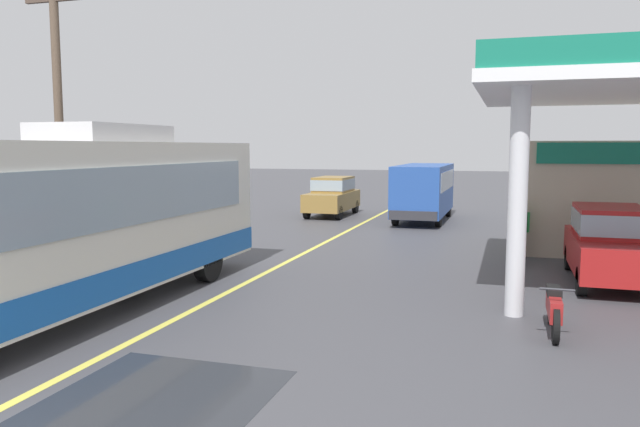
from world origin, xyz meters
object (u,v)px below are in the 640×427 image
motorcycle_parked_forecourt (554,308)px  coach_bus_main (74,226)px  pedestrian_by_shop (519,227)px  car_trailing_behind_bus (333,194)px  minibus_opposing_lane (424,187)px  car_at_pump (610,241)px  pedestrian_near_pump (618,240)px

motorcycle_parked_forecourt → coach_bus_main: bearing=-171.1°
pedestrian_by_shop → car_trailing_behind_bus: car_trailing_behind_bus is taller
coach_bus_main → minibus_opposing_lane: 17.70m
minibus_opposing_lane → pedestrian_by_shop: 9.32m
car_at_pump → pedestrian_near_pump: bearing=69.4°
coach_bus_main → car_trailing_behind_bus: coach_bus_main is taller
motorcycle_parked_forecourt → pedestrian_near_pump: 5.74m
car_trailing_behind_bus → motorcycle_parked_forecourt: bearing=-62.0°
coach_bus_main → minibus_opposing_lane: bearing=75.7°
coach_bus_main → pedestrian_near_pump: size_ratio=6.65×
minibus_opposing_lane → pedestrian_near_pump: bearing=-59.0°
minibus_opposing_lane → pedestrian_by_shop: size_ratio=3.69×
minibus_opposing_lane → motorcycle_parked_forecourt: size_ratio=3.41×
minibus_opposing_lane → car_trailing_behind_bus: 4.45m
car_at_pump → car_trailing_behind_bus: same height
car_at_pump → car_trailing_behind_bus: size_ratio=1.00×
pedestrian_by_shop → car_trailing_behind_bus: (-8.27, 9.14, 0.08)m
car_at_pump → motorcycle_parked_forecourt: size_ratio=2.33×
pedestrian_near_pump → car_trailing_behind_bus: bearing=133.8°
car_at_pump → car_trailing_behind_bus: (-10.28, 11.83, 0.00)m
coach_bus_main → minibus_opposing_lane: coach_bus_main is taller
pedestrian_by_shop → car_trailing_behind_bus: size_ratio=0.40×
motorcycle_parked_forecourt → pedestrian_near_pump: pedestrian_near_pump is taller
coach_bus_main → motorcycle_parked_forecourt: size_ratio=6.13×
motorcycle_parked_forecourt → pedestrian_near_pump: (1.80, 5.43, 0.49)m
motorcycle_parked_forecourt → pedestrian_by_shop: (-0.50, 7.33, 0.49)m
car_at_pump → minibus_opposing_lane: size_ratio=0.69×
pedestrian_near_pump → car_trailing_behind_bus: car_trailing_behind_bus is taller
minibus_opposing_lane → car_trailing_behind_bus: minibus_opposing_lane is taller
coach_bus_main → car_at_pump: (10.29, 6.03, -0.71)m
pedestrian_near_pump → pedestrian_by_shop: bearing=140.4°
car_trailing_behind_bus → coach_bus_main: bearing=-90.0°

